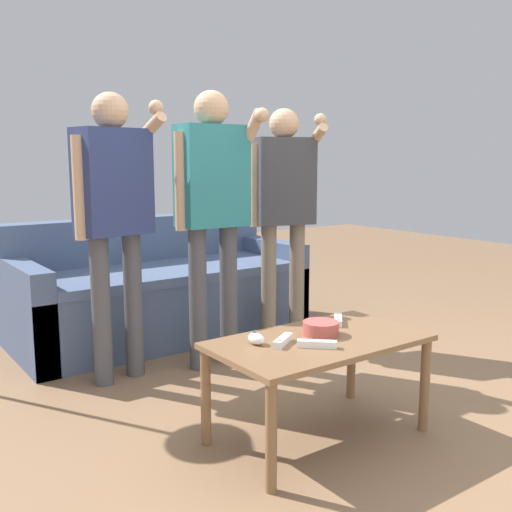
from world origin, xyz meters
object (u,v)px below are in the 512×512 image
at_px(player_center, 213,197).
at_px(game_remote_wand_near, 283,341).
at_px(player_left, 114,203).
at_px(game_remote_wand_far, 317,344).
at_px(game_remote_wand_spare, 338,320).
at_px(game_remote_nunchuk, 256,339).
at_px(couch, 159,293).
at_px(player_right, 284,199).
at_px(snack_bowl, 321,328).
at_px(coffee_table, 319,352).

distance_m(player_center, game_remote_wand_near, 1.20).
xyz_separation_m(player_left, game_remote_wand_near, (0.25, -1.14, -0.52)).
height_order(player_left, game_remote_wand_far, player_left).
xyz_separation_m(player_center, game_remote_wand_spare, (0.11, -0.93, -0.54)).
bearing_deg(game_remote_nunchuk, game_remote_wand_near, -36.32).
xyz_separation_m(game_remote_nunchuk, game_remote_wand_far, (0.18, -0.18, -0.01)).
distance_m(game_remote_wand_far, game_remote_wand_spare, 0.39).
xyz_separation_m(couch, game_remote_wand_near, (-0.32, -1.79, 0.17)).
bearing_deg(player_left, player_right, -0.42).
height_order(game_remote_wand_near, game_remote_wand_far, same).
relative_size(game_remote_nunchuk, game_remote_wand_far, 0.62).
relative_size(couch, player_right, 1.28).
bearing_deg(game_remote_wand_far, snack_bowl, 43.46).
distance_m(snack_bowl, game_remote_wand_near, 0.22).
height_order(game_remote_wand_near, game_remote_wand_spare, same).
bearing_deg(game_remote_nunchuk, player_left, 98.67).
bearing_deg(player_right, player_left, 179.58).
bearing_deg(snack_bowl, game_remote_wand_far, -136.54).
height_order(coffee_table, game_remote_wand_spare, game_remote_wand_spare).
height_order(player_left, game_remote_wand_near, player_left).
height_order(game_remote_nunchuk, game_remote_wand_spare, game_remote_nunchuk).
xyz_separation_m(couch, player_right, (0.57, -0.66, 0.67)).
bearing_deg(game_remote_nunchuk, snack_bowl, -10.56).
relative_size(coffee_table, player_right, 0.61).
xyz_separation_m(game_remote_nunchuk, player_left, (-0.16, 1.07, 0.51)).
bearing_deg(game_remote_wand_near, couch, 79.81).
bearing_deg(game_remote_nunchuk, game_remote_wand_spare, 3.90).
height_order(coffee_table, game_remote_wand_far, game_remote_wand_far).
height_order(couch, game_remote_wand_near, couch).
bearing_deg(player_right, game_remote_nunchuk, -132.81).
distance_m(game_remote_wand_near, game_remote_wand_far, 0.15).
bearing_deg(game_remote_nunchuk, game_remote_wand_far, -46.21).
xyz_separation_m(coffee_table, game_remote_wand_near, (-0.17, 0.03, 0.08)).
relative_size(snack_bowl, game_remote_wand_spare, 1.19).
xyz_separation_m(snack_bowl, player_left, (-0.47, 1.13, 0.50)).
relative_size(snack_bowl, game_remote_nunchuk, 1.81).
height_order(player_right, game_remote_wand_near, player_right).
bearing_deg(snack_bowl, player_left, 112.72).
xyz_separation_m(snack_bowl, player_right, (0.67, 1.12, 0.48)).
height_order(player_right, game_remote_wand_spare, player_right).
bearing_deg(game_remote_wand_spare, game_remote_wand_near, -166.25).
bearing_deg(player_center, couch, 88.17).
height_order(game_remote_nunchuk, player_left, player_left).
bearing_deg(snack_bowl, game_remote_wand_near, -177.74).
bearing_deg(snack_bowl, coffee_table, -138.91).
height_order(couch, player_center, player_center).
distance_m(coffee_table, game_remote_wand_spare, 0.28).
distance_m(couch, coffee_table, 1.83).
height_order(coffee_table, player_center, player_center).
height_order(couch, player_left, player_left).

